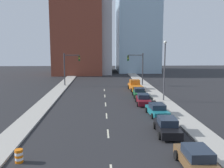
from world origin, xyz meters
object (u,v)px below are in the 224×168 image
Objects in this scene: traffic_barrel at (19,156)px; traffic_signal_right at (139,65)px; traffic_signal_left at (69,65)px; sedan_teal at (157,110)px; sedan_brown at (197,160)px; sedan_green at (139,93)px; pickup_truck_orange at (135,86)px; street_lamp at (165,67)px; sedan_maroon at (143,99)px; sedan_black at (167,127)px.

traffic_signal_right is at bearing 68.63° from traffic_barrel.
traffic_signal_left is 26.92m from sedan_teal.
sedan_brown is 13.25m from sedan_teal.
traffic_signal_right is at bearing 84.78° from sedan_green.
traffic_signal_right is 6.83m from pickup_truck_orange.
pickup_truck_orange is at bearing -23.52° from traffic_signal_left.
street_lamp is 1.97× the size of sedan_teal.
traffic_barrel is 0.21× the size of sedan_teal.
traffic_signal_left is 1.47× the size of sedan_maroon.
sedan_maroon reaches higher than sedan_teal.
sedan_green is at bearing 93.06° from sedan_black.
sedan_teal is at bearing 88.81° from sedan_black.
sedan_maroon is (-1.90, -17.29, -3.60)m from traffic_signal_right.
sedan_teal is (0.50, 6.40, -0.07)m from sedan_black.
street_lamp is 1.62× the size of pickup_truck_orange.
traffic_signal_left is 1.00× the size of traffic_signal_right.
sedan_brown reaches higher than sedan_teal.
traffic_signal_left is 17.98m from sedan_green.
sedan_teal is at bearing -80.54° from sedan_maroon.
pickup_truck_orange is at bearing 92.59° from sedan_black.
traffic_signal_left is 1.42× the size of sedan_black.
sedan_maroon reaches higher than sedan_green.
sedan_brown is 19.09m from sedan_maroon.
street_lamp is 2.07× the size of sedan_green.
traffic_barrel is (0.88, -34.81, -3.80)m from traffic_signal_left.
sedan_black reaches higher than sedan_maroon.
traffic_signal_left is at bearing 116.62° from sedan_teal.
sedan_maroon is at bearing -90.01° from sedan_green.
street_lamp is at bearing -76.70° from pickup_truck_orange.
pickup_truck_orange is at bearing 90.61° from sedan_green.
street_lamp is at bearing 51.86° from traffic_barrel.
traffic_signal_left reaches higher than sedan_black.
traffic_barrel is at bearing -115.37° from pickup_truck_orange.
sedan_brown reaches higher than traffic_barrel.
sedan_green reaches higher than sedan_teal.
street_lamp reaches higher than traffic_signal_right.
pickup_truck_orange is (-1.44, -5.69, -3.50)m from traffic_signal_right.
traffic_signal_right is at bearing 86.69° from sedan_maroon.
sedan_maroon is at bearing 93.28° from sedan_teal.
sedan_maroon is (12.60, -17.29, -3.60)m from traffic_signal_left.
sedan_black is (-3.16, -13.88, -4.43)m from street_lamp.
traffic_barrel is 0.11× the size of street_lamp.
sedan_maroon is at bearing -94.97° from pickup_truck_orange.
traffic_barrel is 21.08m from sedan_maroon.
traffic_signal_right is 1.57× the size of sedan_green.
traffic_signal_right is at bearing 0.00° from traffic_signal_left.
sedan_brown is at bearing -92.49° from traffic_signal_right.
sedan_brown reaches higher than sedan_green.
street_lamp is 6.51m from sedan_green.
sedan_teal is (-2.66, -7.48, -4.49)m from street_lamp.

